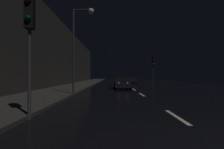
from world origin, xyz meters
name	(u,v)px	position (x,y,z in m)	size (l,w,h in m)	color
ground	(126,85)	(0.00, 24.50, -0.01)	(27.50, 84.00, 0.02)	black
sidewalk_left	(81,84)	(-7.55, 24.50, 0.07)	(4.40, 84.00, 0.15)	#33302D
building_facade_left	(59,54)	(-10.15, 21.00, 4.72)	(0.80, 63.00, 9.43)	#2D2B28
lane_centerline	(133,89)	(0.00, 15.48, 0.01)	(0.16, 29.42, 0.01)	beige
traffic_light_near_left	(29,14)	(-5.35, 2.65, 3.73)	(0.37, 0.48, 5.11)	#38383A
traffic_light_far_right	(153,63)	(5.25, 27.41, 3.82)	(0.33, 0.47, 5.23)	#38383A
streetlamp_overhead	(79,37)	(-4.98, 9.72, 4.57)	(1.70, 0.44, 6.85)	#2D2D30
car_approaching_headlights	(121,81)	(-1.23, 16.42, 0.95)	(1.90, 4.11, 2.07)	black
car_distant_taillights	(131,79)	(1.58, 30.82, 0.93)	(1.86, 4.04, 2.03)	black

